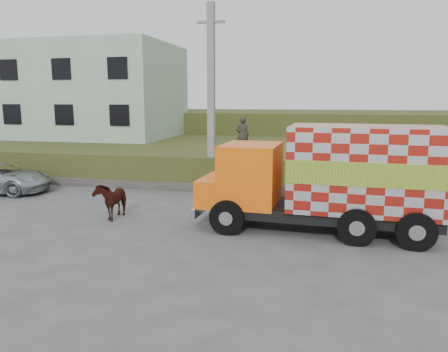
% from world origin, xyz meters
% --- Properties ---
extents(ground, '(120.00, 120.00, 0.00)m').
position_xyz_m(ground, '(0.00, 0.00, 0.00)').
color(ground, '#474749').
rests_on(ground, ground).
extents(embankment, '(40.00, 12.00, 1.50)m').
position_xyz_m(embankment, '(0.00, 10.00, 0.75)').
color(embankment, '#2E4717').
rests_on(embankment, ground).
extents(embankment_far, '(40.00, 12.00, 3.00)m').
position_xyz_m(embankment_far, '(0.00, 22.00, 1.50)').
color(embankment_far, '#2E4717').
rests_on(embankment_far, ground).
extents(retaining_strip, '(16.00, 0.50, 0.40)m').
position_xyz_m(retaining_strip, '(-2.00, 4.20, 0.20)').
color(retaining_strip, '#595651').
rests_on(retaining_strip, ground).
extents(building, '(10.00, 8.00, 6.00)m').
position_xyz_m(building, '(-11.00, 13.00, 4.50)').
color(building, '#A8C4A9').
rests_on(building, embankment).
extents(utility_pole, '(1.20, 0.30, 8.00)m').
position_xyz_m(utility_pole, '(-1.00, 4.60, 4.08)').
color(utility_pole, gray).
rests_on(utility_pole, ground).
extents(cargo_truck, '(7.40, 2.82, 3.26)m').
position_xyz_m(cargo_truck, '(4.07, -0.56, 1.68)').
color(cargo_truck, black).
rests_on(cargo_truck, ground).
extents(cow, '(0.75, 1.55, 1.29)m').
position_xyz_m(cow, '(-3.18, -0.62, 0.64)').
color(cow, '#37180D').
rests_on(cow, ground).
extents(pedestrian, '(0.72, 0.57, 1.72)m').
position_xyz_m(pedestrian, '(0.15, 5.81, 2.36)').
color(pedestrian, '#2A2825').
rests_on(pedestrian, embankment).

